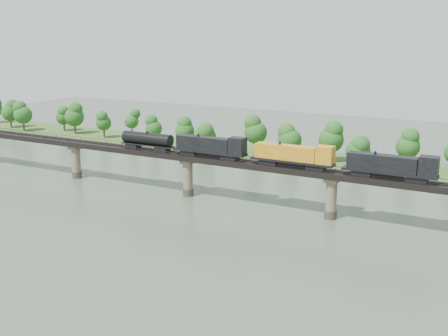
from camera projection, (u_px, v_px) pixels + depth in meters
The scene contains 6 objects.
ground at pixel (117, 228), 126.72m from camera, with size 400.00×400.00×0.00m, color #3B4939.
far_bank at pixel (271, 155), 198.99m from camera, with size 300.00×24.00×1.60m, color #324F1F.
bridge at pixel (188, 176), 151.01m from camera, with size 236.00×30.00×11.50m.
bridge_superstructure at pixel (188, 153), 149.53m from camera, with size 220.00×4.90×0.75m.
far_treeline at pixel (245, 133), 197.13m from camera, with size 289.06×17.54×13.60m.
freight_train at pixel (264, 152), 138.51m from camera, with size 84.74×3.30×5.83m.
Camera 1 is at (78.88, -93.59, 42.98)m, focal length 45.00 mm.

